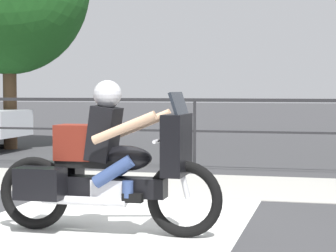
# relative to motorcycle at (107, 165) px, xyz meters

# --- Properties ---
(ground_plane) EXTENTS (120.00, 120.00, 0.00)m
(ground_plane) POSITION_rel_motorcycle_xyz_m (-0.14, 0.11, -0.70)
(ground_plane) COLOR #38383A
(sidewalk_band) EXTENTS (44.00, 2.40, 0.01)m
(sidewalk_band) POSITION_rel_motorcycle_xyz_m (-0.14, 3.51, -0.70)
(sidewalk_band) COLOR #A8A59E
(sidewalk_band) RESTS_ON ground
(crosswalk_band) EXTENTS (2.94, 6.00, 0.01)m
(crosswalk_band) POSITION_rel_motorcycle_xyz_m (-0.13, -0.09, -0.70)
(crosswalk_band) COLOR silver
(crosswalk_band) RESTS_ON ground
(fence_railing) EXTENTS (36.00, 0.05, 1.31)m
(fence_railing) POSITION_rel_motorcycle_xyz_m (-0.14, 5.21, 0.33)
(fence_railing) COLOR #232326
(fence_railing) RESTS_ON ground
(motorcycle) EXTENTS (2.39, 0.76, 1.57)m
(motorcycle) POSITION_rel_motorcycle_xyz_m (0.00, 0.00, 0.00)
(motorcycle) COLOR black
(motorcycle) RESTS_ON ground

